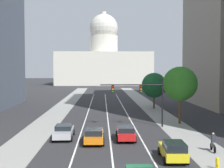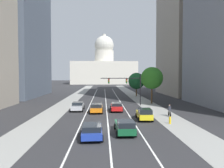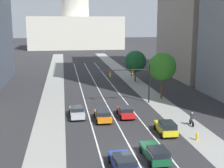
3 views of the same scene
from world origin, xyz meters
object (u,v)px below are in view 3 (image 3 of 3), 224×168
Objects in this scene: car_yellow at (166,127)px; street_tree_far_right at (135,61)px; car_silver at (77,112)px; car_red at (126,112)px; cyclist at (192,119)px; car_orange at (103,115)px; car_blue at (123,162)px; street_tree_near_right at (162,67)px; traffic_signal_mast at (133,77)px; car_green at (155,153)px; fire_hydrant at (197,136)px; capitol_building at (76,26)px.

street_tree_far_right reaches higher than car_yellow.
car_silver is 0.71× the size of street_tree_far_right.
cyclist is at bearing -122.09° from car_red.
car_blue is at bearing -179.93° from car_orange.
street_tree_near_right is (11.30, 24.51, 4.66)m from car_blue.
car_green is at bearing -97.15° from traffic_signal_mast.
street_tree_near_right is at bearing 1.34° from cyclist.
traffic_signal_mast reaches higher than car_silver.
fire_hydrant is at bearing -61.42° from car_blue.
cyclist reaches higher than fire_hydrant.
street_tree_far_right reaches higher than car_blue.
traffic_signal_mast is at bearing 4.65° from car_yellow.
car_blue is at bearing -90.70° from capitol_building.
cyclist is (1.43, 4.77, 0.39)m from fire_hydrant.
cyclist is (7.41, 8.95, 0.08)m from car_green.
street_tree_near_right is (8.04, 9.31, 4.64)m from car_red.
cyclist is (4.15, 2.40, 0.03)m from car_yellow.
car_yellow reaches higher than car_red.
car_orange is 0.67× the size of street_tree_far_right.
traffic_signal_mast is (-0.65, 14.25, 3.46)m from car_yellow.
fire_hydrant is at bearing -92.09° from street_tree_far_right.
fire_hydrant is at bearing -55.81° from car_green.
capitol_building is 6.70× the size of street_tree_far_right.
car_orange is (-1.64, -119.17, -10.06)m from capitol_building.
fire_hydrant is at bearing -147.02° from car_red.
street_tree_far_right reaches higher than car_orange.
car_yellow is (6.53, 7.93, 0.08)m from car_blue.
traffic_signal_mast is 6.01m from street_tree_near_right.
car_blue is 23.22m from traffic_signal_mast.
traffic_signal_mast is at bearing -156.85° from street_tree_near_right.
car_orange is at bearing -90.79° from capitol_building.
car_red is at bearing -0.74° from car_green.
car_red is 26.61m from street_tree_far_right.
car_silver is (-3.27, 2.14, -0.01)m from car_orange.
car_yellow is (6.54, -6.05, 0.06)m from car_orange.
car_yellow is at bearing -87.76° from capitol_building.
car_blue is at bearing -114.76° from street_tree_near_right.
car_red is 8.87m from cyclist.
capitol_building is at bearing 93.42° from fire_hydrant.
traffic_signal_mast is at bearing -57.67° from car_silver.
fire_hydrant is (5.98, -9.63, -0.29)m from car_red.
car_yellow is at bearing 138.88° from fire_hydrant.
street_tree_far_right is (13.80, 24.41, 3.62)m from car_silver.
cyclist reaches higher than car_yellow.
car_silver reaches higher than car_red.
capitol_building is 10.13× the size of car_blue.
car_yellow is 2.46× the size of cyclist.
car_blue is 0.66× the size of street_tree_far_right.
car_silver is 12.79m from car_yellow.
car_orange is 0.94× the size of car_silver.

